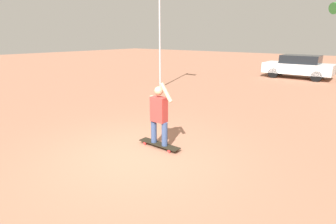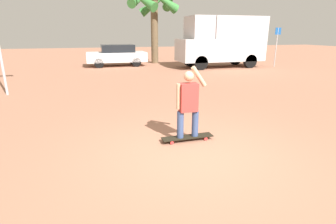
{
  "view_description": "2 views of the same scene",
  "coord_description": "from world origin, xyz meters",
  "px_view_note": "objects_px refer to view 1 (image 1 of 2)",
  "views": [
    {
      "loc": [
        3.87,
        -3.81,
        2.58
      ],
      "look_at": [
        0.25,
        0.81,
        0.89
      ],
      "focal_mm": 28.0,
      "sensor_mm": 36.0,
      "label": 1
    },
    {
      "loc": [
        -1.78,
        -4.22,
        2.22
      ],
      "look_at": [
        -0.3,
        0.82,
        0.63
      ],
      "focal_mm": 28.0,
      "sensor_mm": 36.0,
      "label": 2
    }
  ],
  "objects_px": {
    "skateboard": "(159,144)",
    "person_skateboarder": "(159,113)",
    "parked_car_white": "(299,66)",
    "flagpole": "(161,22)"
  },
  "relations": [
    {
      "from": "skateboard",
      "to": "flagpole",
      "type": "bearing_deg",
      "value": 129.24
    },
    {
      "from": "skateboard",
      "to": "person_skateboarder",
      "type": "distance_m",
      "value": 0.79
    },
    {
      "from": "skateboard",
      "to": "flagpole",
      "type": "height_order",
      "value": "flagpole"
    },
    {
      "from": "person_skateboarder",
      "to": "flagpole",
      "type": "distance_m",
      "value": 8.1
    },
    {
      "from": "flagpole",
      "to": "parked_car_white",
      "type": "bearing_deg",
      "value": 58.78
    },
    {
      "from": "person_skateboarder",
      "to": "skateboard",
      "type": "bearing_deg",
      "value": 0.0
    },
    {
      "from": "person_skateboarder",
      "to": "parked_car_white",
      "type": "distance_m",
      "value": 13.97
    },
    {
      "from": "skateboard",
      "to": "parked_car_white",
      "type": "height_order",
      "value": "parked_car_white"
    },
    {
      "from": "parked_car_white",
      "to": "flagpole",
      "type": "distance_m",
      "value": 9.65
    },
    {
      "from": "skateboard",
      "to": "person_skateboarder",
      "type": "xyz_separation_m",
      "value": [
        -0.0,
        -0.0,
        0.79
      ]
    }
  ]
}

